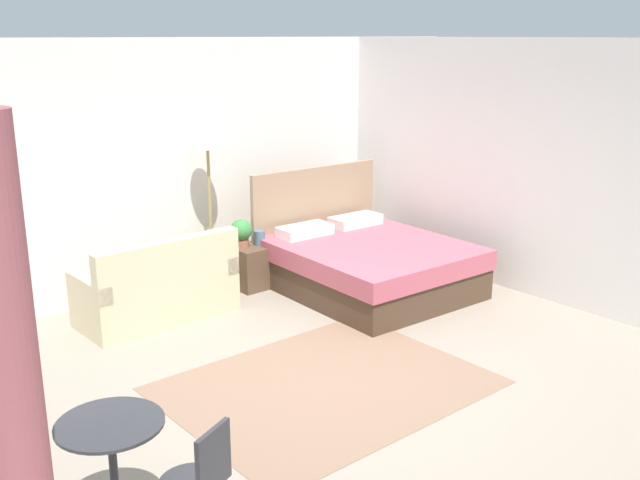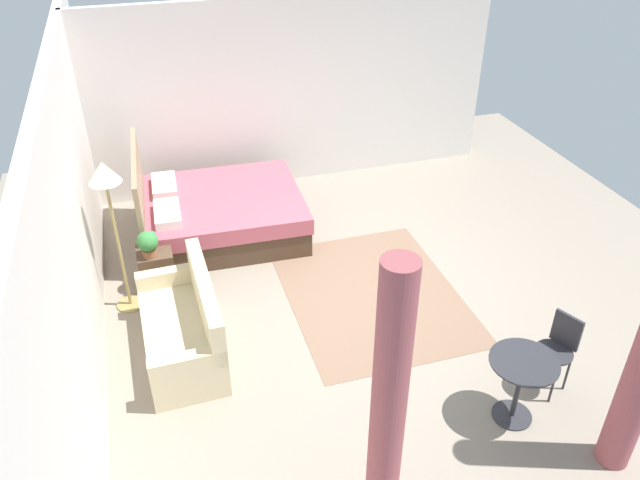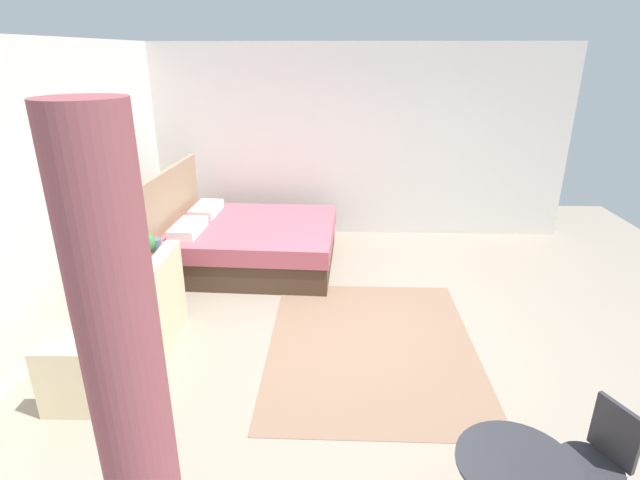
% 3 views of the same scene
% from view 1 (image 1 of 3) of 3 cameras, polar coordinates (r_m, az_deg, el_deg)
% --- Properties ---
extents(ground_plane, '(9.35, 9.18, 0.02)m').
position_cam_1_polar(ground_plane, '(6.36, 0.83, -10.92)').
color(ground_plane, gray).
extents(wall_back, '(9.35, 0.12, 2.82)m').
position_cam_1_polar(wall_back, '(8.39, -13.17, 5.48)').
color(wall_back, silver).
rests_on(wall_back, ground).
extents(wall_right, '(0.12, 6.18, 2.82)m').
position_cam_1_polar(wall_right, '(8.26, 17.81, 4.98)').
color(wall_right, silver).
rests_on(wall_right, ground).
extents(area_rug, '(2.55, 1.99, 0.01)m').
position_cam_1_polar(area_rug, '(6.26, 0.49, -11.26)').
color(area_rug, '#7F604C').
rests_on(area_rug, ground).
extents(bed, '(1.91, 2.20, 1.30)m').
position_cam_1_polar(bed, '(8.39, 3.67, -1.81)').
color(bed, '#473323').
rests_on(bed, ground).
extents(couch, '(1.59, 0.78, 0.90)m').
position_cam_1_polar(couch, '(7.69, -12.46, -3.97)').
color(couch, beige).
rests_on(couch, ground).
extents(nightstand, '(0.42, 0.42, 0.49)m').
position_cam_1_polar(nightstand, '(8.50, -5.34, -2.11)').
color(nightstand, brown).
rests_on(nightstand, ground).
extents(potted_plant, '(0.25, 0.25, 0.33)m').
position_cam_1_polar(potted_plant, '(8.37, -6.16, 0.63)').
color(potted_plant, '#935B3D').
rests_on(potted_plant, nightstand).
extents(vase, '(0.13, 0.13, 0.17)m').
position_cam_1_polar(vase, '(8.48, -4.74, 0.18)').
color(vase, slate).
rests_on(vase, nightstand).
extents(floor_lamp, '(0.34, 0.34, 1.85)m').
position_cam_1_polar(floor_lamp, '(8.32, -8.76, 6.72)').
color(floor_lamp, '#99844C').
rests_on(floor_lamp, ground).
extents(balcony_table, '(0.63, 0.63, 0.71)m').
position_cam_1_polar(balcony_table, '(4.58, -15.90, -15.89)').
color(balcony_table, '#2D2D33').
rests_on(balcony_table, ground).
extents(cafe_chair_near_window, '(0.48, 0.48, 0.84)m').
position_cam_1_polar(cafe_chair_near_window, '(4.22, -9.23, -17.90)').
color(cafe_chair_near_window, '#2D2D33').
rests_on(cafe_chair_near_window, ground).
extents(curtain_left, '(0.28, 0.28, 2.57)m').
position_cam_1_polar(curtain_left, '(3.52, -23.00, -11.96)').
color(curtain_left, '#994C51').
rests_on(curtain_left, ground).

